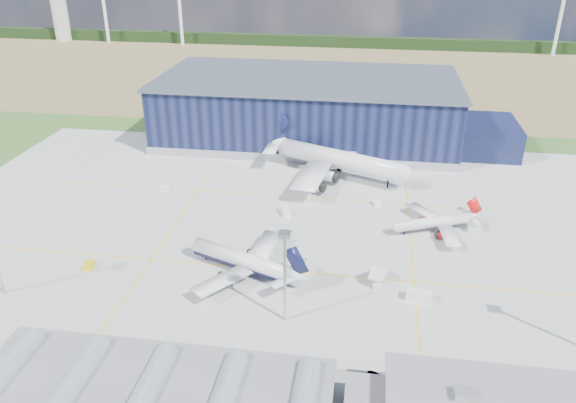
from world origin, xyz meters
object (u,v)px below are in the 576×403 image
at_px(airliner_navy, 241,252).
at_px(gse_van_b, 285,211).
at_px(airstair, 377,277).
at_px(car_b, 375,376).
at_px(gse_cart_a, 377,203).
at_px(light_mast_center, 285,263).
at_px(gse_cart_b, 164,188).
at_px(airliner_widebody, 340,150).
at_px(airliner_red, 434,217).
at_px(gse_tug_a, 89,265).
at_px(gse_van_a, 419,296).
at_px(hangar, 314,111).
at_px(gse_tug_c, 349,167).
at_px(gse_tug_b, 157,353).
at_px(gse_van_c, 550,393).

height_order(airliner_navy, gse_van_b, airliner_navy).
xyz_separation_m(airstair, car_b, (-0.11, -33.92, -1.25)).
bearing_deg(gse_cart_a, airstair, -110.03).
distance_m(light_mast_center, car_b, 29.82).
distance_m(gse_cart_b, car_b, 107.41).
distance_m(light_mast_center, airliner_widebody, 85.41).
bearing_deg(airliner_red, gse_van_b, -28.14).
bearing_deg(gse_tug_a, light_mast_center, -22.44).
bearing_deg(car_b, gse_van_a, 3.88).
height_order(hangar, gse_van_a, hangar).
distance_m(airliner_navy, gse_tug_a, 40.81).
relative_size(airliner_red, airliner_widebody, 0.48).
relative_size(hangar, airliner_red, 4.96).
bearing_deg(gse_tug_c, light_mast_center, -79.71).
distance_m(hangar, gse_tug_b, 142.18).
bearing_deg(gse_van_a, airliner_red, 2.35).
bearing_deg(airliner_navy, gse_cart_a, -105.38).
relative_size(gse_tug_b, gse_van_b, 0.58).
height_order(gse_tug_b, gse_van_b, gse_van_b).
height_order(hangar, light_mast_center, hangar).
bearing_deg(car_b, gse_cart_a, 24.20).
bearing_deg(gse_cart_a, airliner_widebody, 101.58).
height_order(airstair, car_b, airstair).
height_order(light_mast_center, gse_cart_b, light_mast_center).
xyz_separation_m(hangar, gse_tug_c, (17.00, -32.80, -10.95)).
bearing_deg(light_mast_center, gse_tug_b, -147.27).
distance_m(airstair, car_b, 33.94).
bearing_deg(gse_tug_b, car_b, 37.52).
xyz_separation_m(light_mast_center, gse_tug_a, (-54.57, 13.82, -14.66)).
bearing_deg(gse_cart_a, gse_cart_b, 158.85).
relative_size(airliner_red, gse_cart_b, 9.02).
height_order(airliner_widebody, gse_cart_b, airliner_widebody).
bearing_deg(gse_van_b, airliner_red, -27.07).
height_order(light_mast_center, airliner_navy, light_mast_center).
height_order(light_mast_center, gse_cart_a, light_mast_center).
distance_m(hangar, airliner_red, 88.85).
bearing_deg(gse_tug_c, gse_tug_a, -113.09).
distance_m(hangar, light_mast_center, 125.07).
bearing_deg(gse_tug_a, gse_cart_a, 25.16).
height_order(gse_van_a, car_b, gse_van_a).
bearing_deg(gse_cart_a, gse_tug_c, 88.89).
bearing_deg(gse_tug_b, hangar, 120.08).
xyz_separation_m(light_mast_center, airstair, (20.72, 18.33, -13.63)).
bearing_deg(gse_van_c, gse_tug_a, 87.61).
bearing_deg(gse_cart_b, gse_van_b, -87.61).
xyz_separation_m(gse_van_a, gse_tug_c, (-20.90, 79.80, -0.63)).
bearing_deg(hangar, airliner_navy, -93.83).
bearing_deg(gse_van_c, airliner_red, 27.79).
distance_m(light_mast_center, gse_van_b, 54.50).
xyz_separation_m(gse_van_a, airstair, (-10.00, 6.13, 0.49)).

